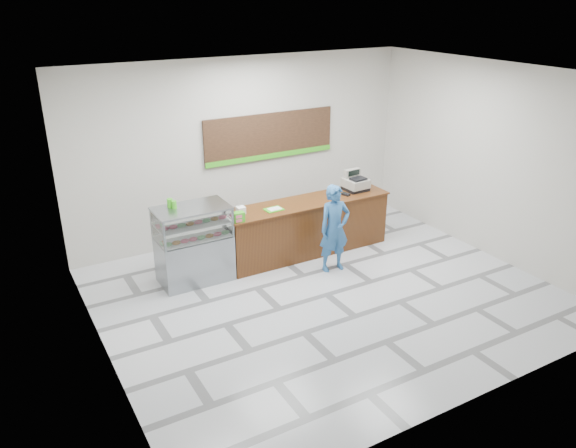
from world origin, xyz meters
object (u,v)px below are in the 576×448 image
cash_register (355,183)px  sales_counter (307,227)px  customer (335,228)px  display_case (194,244)px  serving_tray (274,209)px

cash_register → sales_counter: bearing=-179.6°
sales_counter → cash_register: 1.32m
cash_register → customer: 1.47m
display_case → sales_counter: bearing=0.0°
sales_counter → display_case: bearing=-180.0°
serving_tray → customer: 1.12m
serving_tray → customer: bearing=-46.1°
customer → serving_tray: bearing=141.4°
display_case → cash_register: 3.40m
display_case → customer: 2.42m
serving_tray → sales_counter: bearing=3.5°
display_case → serving_tray: bearing=-3.1°
cash_register → serving_tray: cash_register is taller
display_case → cash_register: size_ratio=2.91×
sales_counter → customer: (0.06, -0.83, 0.27)m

